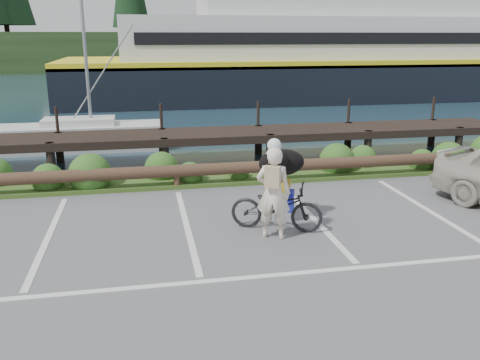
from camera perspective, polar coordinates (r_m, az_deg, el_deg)
The scene contains 7 objects.
ground at distance 8.30m, azimuth -4.70°, elevation -10.10°, with size 72.00×72.00×0.00m, color #535456.
harbor_backdrop at distance 86.02m, azimuth -10.52°, elevation 13.30°, with size 170.00×160.00×30.00m.
vegetation_strip at distance 13.24m, azimuth -7.30°, elevation 0.11°, with size 34.00×1.60×0.10m, color #3D5B21.
log_rail at distance 12.58m, azimuth -7.07°, elevation -0.96°, with size 32.00×0.30×0.60m, color #443021, non-canonical shape.
bicycle at distance 9.78m, azimuth 4.11°, elevation -3.01°, with size 0.62×1.77×0.93m, color black.
cyclist at distance 9.26m, azimuth 3.77°, elevation -1.47°, with size 0.63×0.42×1.74m, color #F0E0CB.
dog at distance 10.11m, azimuth 4.69°, elevation 1.96°, with size 0.93×0.45×0.54m, color black.
Camera 1 is at (-0.76, -7.42, 3.64)m, focal length 38.00 mm.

